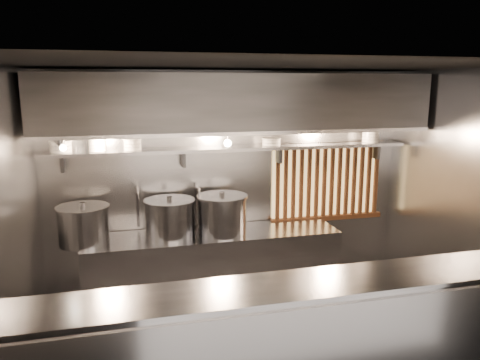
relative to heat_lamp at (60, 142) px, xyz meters
name	(u,v)px	position (x,y,z in m)	size (l,w,h in m)	color
floor	(265,350)	(1.90, -0.85, -2.07)	(4.50, 4.50, 0.00)	black
ceiling	(268,65)	(1.90, -0.85, 0.73)	(4.50, 4.50, 0.00)	black
wall_back	(230,184)	(1.90, 0.65, -0.67)	(4.50, 4.50, 0.00)	gray
wall_left	(9,235)	(-0.35, -0.85, -0.67)	(3.00, 3.00, 0.00)	gray
wall_right	(467,202)	(4.15, -0.85, -0.67)	(3.00, 3.00, 0.00)	gray
serving_counter	(302,350)	(1.90, -1.81, -1.50)	(4.50, 0.56, 1.13)	#939398
cooking_bench	(214,269)	(1.60, 0.28, -1.62)	(3.00, 0.70, 0.90)	#939398
bowl_shelf	(234,148)	(1.90, 0.47, -0.19)	(4.40, 0.34, 0.04)	#939398
exhaust_hood	(238,103)	(1.90, 0.25, 0.36)	(4.40, 0.81, 0.65)	#2D2D30
wood_screen	(327,182)	(3.20, 0.60, -0.69)	(1.56, 0.09, 1.04)	#F9C770
faucet_left	(138,200)	(0.75, 0.52, -0.76)	(0.04, 0.30, 0.50)	silver
faucet_right	(197,196)	(1.45, 0.52, -0.76)	(0.04, 0.30, 0.50)	silver
heat_lamp	(60,142)	(0.00, 0.00, 0.00)	(0.25, 0.35, 0.20)	#939398
pendant_bulb	(228,143)	(1.80, 0.35, -0.11)	(0.09, 0.09, 0.19)	#2D2D30
stock_pot_left	(84,225)	(0.15, 0.27, -0.95)	(0.76, 0.76, 0.47)	#939398
stock_pot_mid	(222,214)	(1.70, 0.25, -0.93)	(0.71, 0.71, 0.50)	#939398
stock_pot_right	(170,218)	(1.10, 0.29, -0.95)	(0.77, 0.77, 0.48)	#939398
bowl_stack_0	(61,147)	(-0.05, 0.47, -0.10)	(0.24, 0.24, 0.13)	white
bowl_stack_1	(97,144)	(0.33, 0.47, -0.08)	(0.20, 0.20, 0.17)	white
bowl_stack_2	(132,144)	(0.72, 0.47, -0.10)	(0.21, 0.21, 0.13)	white
bowl_stack_3	(271,142)	(2.37, 0.47, -0.12)	(0.24, 0.24, 0.09)	white
bowl_stack_4	(371,136)	(3.72, 0.47, -0.08)	(0.23, 0.23, 0.17)	white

